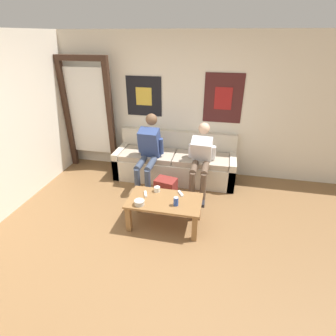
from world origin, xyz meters
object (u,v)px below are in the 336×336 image
at_px(person_seated_teen, 201,157).
at_px(pillar_candle, 157,189).
at_px(game_controller_near_right, 181,193).
at_px(couch, 175,163).
at_px(game_controller_near_left, 146,194).
at_px(person_seated_adult, 149,150).
at_px(drink_can_blue, 176,201).
at_px(ceramic_bowl, 139,202).
at_px(coffee_table, 165,205).
at_px(backpack, 166,190).

height_order(person_seated_teen, pillar_candle, person_seated_teen).
distance_m(pillar_candle, game_controller_near_right, 0.35).
xyz_separation_m(couch, game_controller_near_left, (-0.17, -1.37, 0.15)).
distance_m(person_seated_adult, game_controller_near_right, 1.16).
bearing_deg(couch, drink_can_blue, -78.86).
xyz_separation_m(person_seated_teen, ceramic_bowl, (-0.69, -1.27, -0.17)).
relative_size(couch, coffee_table, 2.17).
bearing_deg(person_seated_teen, ceramic_bowl, -118.44).
distance_m(ceramic_bowl, drink_can_blue, 0.49).
relative_size(backpack, pillar_candle, 4.26).
xyz_separation_m(person_seated_adult, ceramic_bowl, (0.22, -1.25, -0.22)).
distance_m(backpack, pillar_candle, 0.54).
xyz_separation_m(coffee_table, backpack, (-0.13, 0.65, -0.17)).
xyz_separation_m(drink_can_blue, game_controller_near_left, (-0.47, 0.16, -0.05)).
height_order(coffee_table, person_seated_adult, person_seated_adult).
height_order(pillar_candle, drink_can_blue, drink_can_blue).
bearing_deg(person_seated_teen, person_seated_adult, -178.39).
height_order(couch, backpack, couch).
height_order(coffee_table, game_controller_near_left, game_controller_near_left).
distance_m(couch, person_seated_adult, 0.67).
xyz_separation_m(couch, person_seated_adult, (-0.40, -0.37, 0.39)).
bearing_deg(drink_can_blue, game_controller_near_left, 161.24).
distance_m(coffee_table, person_seated_teen, 1.19).
bearing_deg(person_seated_teen, couch, 145.81).
bearing_deg(game_controller_near_left, backpack, 74.47).
distance_m(person_seated_adult, backpack, 0.77).
xyz_separation_m(person_seated_teen, game_controller_near_left, (-0.68, -1.02, -0.19)).
distance_m(person_seated_adult, ceramic_bowl, 1.29).
xyz_separation_m(couch, backpack, (-0.01, -0.79, -0.11)).
xyz_separation_m(coffee_table, game_controller_near_right, (0.20, 0.19, 0.09)).
xyz_separation_m(coffee_table, person_seated_adult, (-0.52, 1.07, 0.34)).
distance_m(coffee_table, backpack, 0.69).
xyz_separation_m(couch, pillar_candle, (-0.03, -1.25, 0.17)).
distance_m(backpack, ceramic_bowl, 0.90).
distance_m(couch, game_controller_near_right, 1.30).
relative_size(person_seated_adult, ceramic_bowl, 8.79).
height_order(couch, pillar_candle, couch).
height_order(coffee_table, pillar_candle, pillar_candle).
height_order(coffee_table, drink_can_blue, drink_can_blue).
height_order(person_seated_teen, ceramic_bowl, person_seated_teen).
height_order(ceramic_bowl, drink_can_blue, drink_can_blue).
bearing_deg(pillar_candle, ceramic_bowl, -112.17).
distance_m(backpack, game_controller_near_left, 0.66).
bearing_deg(couch, game_controller_near_right, -75.72).
relative_size(ceramic_bowl, game_controller_near_right, 1.02).
height_order(coffee_table, person_seated_teen, person_seated_teen).
bearing_deg(pillar_candle, game_controller_near_right, -0.29).
bearing_deg(coffee_table, backpack, 101.39).
relative_size(backpack, game_controller_near_left, 2.55).
bearing_deg(game_controller_near_left, person_seated_adult, 103.06).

